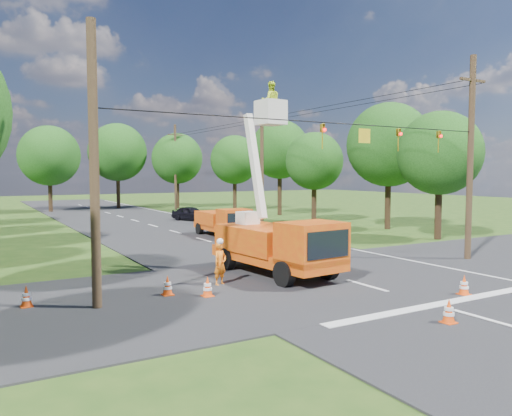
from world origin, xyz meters
TOP-DOWN VIEW (x-y plane):
  - ground at (0.00, 20.00)m, footprint 140.00×140.00m
  - road_main at (0.00, 20.00)m, footprint 12.00×100.00m
  - road_cross at (0.00, 2.00)m, footprint 56.00×10.00m
  - stop_bar at (0.00, -3.20)m, footprint 9.00×0.45m
  - edge_line at (5.60, 20.00)m, footprint 0.12×90.00m
  - bucket_truck at (-1.78, 3.47)m, footprint 3.04×6.64m
  - second_truck at (1.91, 16.07)m, footprint 2.20×5.34m
  - ground_worker at (-4.68, 3.00)m, footprint 0.71×0.59m
  - distant_car at (4.47, 27.73)m, footprint 2.97×4.12m
  - traffic_cone_0 at (-1.21, -4.68)m, footprint 0.38×0.38m
  - traffic_cone_1 at (2.02, -2.72)m, footprint 0.38×0.38m
  - traffic_cone_2 at (1.59, 7.98)m, footprint 0.38×0.38m
  - traffic_cone_3 at (3.00, 10.59)m, footprint 0.38×0.38m
  - traffic_cone_4 at (-5.87, 1.57)m, footprint 0.38×0.38m
  - traffic_cone_5 at (-7.01, 2.42)m, footprint 0.38×0.38m
  - traffic_cone_6 at (-11.43, 3.22)m, footprint 0.38×0.38m
  - traffic_cone_7 at (3.41, 16.47)m, footprint 0.38×0.38m
  - pole_right_near at (8.50, 2.00)m, footprint 1.80×0.30m
  - pole_right_mid at (8.50, 22.00)m, footprint 1.80×0.30m
  - pole_right_far at (8.50, 42.00)m, footprint 1.80×0.30m
  - pole_left at (-9.50, 2.00)m, footprint 0.30×0.30m
  - signal_span at (2.23, 1.99)m, footprint 18.00×0.29m
  - tree_right_a at (13.50, 8.00)m, footprint 5.40×5.40m
  - tree_right_b at (15.00, 14.00)m, footprint 6.40×6.40m
  - tree_right_c at (13.20, 21.00)m, footprint 5.00×5.00m
  - tree_right_d at (14.80, 29.00)m, footprint 6.00×6.00m
  - tree_right_e at (13.80, 37.00)m, footprint 5.60×5.60m
  - tree_far_a at (-5.00, 45.00)m, footprint 6.60×6.60m
  - tree_far_b at (3.00, 47.00)m, footprint 7.00×7.00m
  - tree_far_c at (9.50, 44.00)m, footprint 6.20×6.20m

SIDE VIEW (x-z plane):
  - ground at x=0.00m, z-range 0.00..0.00m
  - road_main at x=0.00m, z-range -0.03..0.03m
  - road_cross at x=0.00m, z-range -0.04..0.04m
  - stop_bar at x=0.00m, z-range -0.01..0.01m
  - edge_line at x=5.60m, z-range -0.01..0.01m
  - traffic_cone_0 at x=-1.21m, z-range 0.00..0.71m
  - traffic_cone_1 at x=2.02m, z-range 0.00..0.71m
  - traffic_cone_2 at x=1.59m, z-range 0.00..0.71m
  - traffic_cone_3 at x=3.00m, z-range 0.00..0.71m
  - traffic_cone_4 at x=-5.87m, z-range 0.00..0.71m
  - traffic_cone_5 at x=-7.01m, z-range 0.00..0.71m
  - traffic_cone_6 at x=-11.43m, z-range 0.00..0.71m
  - traffic_cone_7 at x=3.41m, z-range 0.00..0.71m
  - distant_car at x=4.47m, z-range 0.00..1.30m
  - ground_worker at x=-4.68m, z-range 0.00..1.66m
  - second_truck at x=1.91m, z-range 0.04..2.02m
  - bucket_truck at x=-1.78m, z-range -2.36..5.75m
  - pole_left at x=-9.50m, z-range 0.00..9.00m
  - pole_right_near at x=8.50m, z-range 0.11..10.11m
  - pole_right_mid at x=8.50m, z-range 0.11..10.11m
  - pole_right_far at x=8.50m, z-range 0.11..10.11m
  - tree_right_c at x=13.20m, z-range 1.40..9.23m
  - tree_right_a at x=13.50m, z-range 1.42..9.70m
  - tree_right_e at x=13.80m, z-range 1.50..10.12m
  - signal_span at x=2.23m, z-range 5.34..6.41m
  - tree_far_c at x=9.50m, z-range 1.47..10.65m
  - tree_far_a at x=-5.00m, z-range 1.44..10.94m
  - tree_right_b at x=15.00m, z-range 1.61..11.26m
  - tree_right_d at x=14.80m, z-range 1.83..11.53m
  - tree_far_b at x=3.00m, z-range 1.65..11.97m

